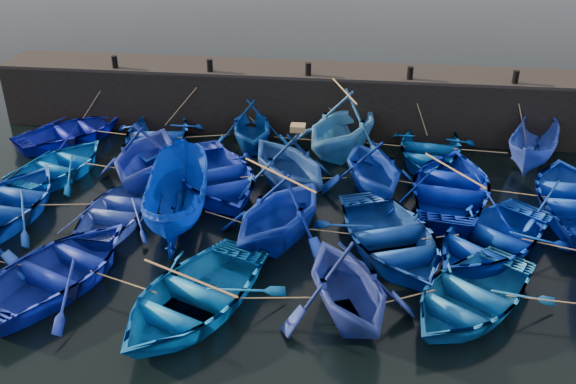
# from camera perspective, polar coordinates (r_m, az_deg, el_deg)

# --- Properties ---
(ground) EXTENTS (120.00, 120.00, 0.00)m
(ground) POSITION_cam_1_polar(r_m,az_deg,el_deg) (18.51, -1.25, -6.53)
(ground) COLOR black
(ground) RESTS_ON ground
(quay_wall) EXTENTS (26.00, 2.50, 2.50)m
(quay_wall) POSITION_cam_1_polar(r_m,az_deg,el_deg) (27.30, 1.94, 8.16)
(quay_wall) COLOR black
(quay_wall) RESTS_ON ground
(quay_top) EXTENTS (26.00, 2.50, 0.12)m
(quay_top) POSITION_cam_1_polar(r_m,az_deg,el_deg) (26.88, 1.99, 10.79)
(quay_top) COLOR black
(quay_top) RESTS_ON quay_wall
(bollard_0) EXTENTS (0.24, 0.24, 0.50)m
(bollard_0) POSITION_cam_1_polar(r_m,az_deg,el_deg) (27.81, -15.15, 11.11)
(bollard_0) COLOR black
(bollard_0) RESTS_ON quay_top
(bollard_1) EXTENTS (0.24, 0.24, 0.50)m
(bollard_1) POSITION_cam_1_polar(r_m,az_deg,el_deg) (26.59, -6.97, 11.11)
(bollard_1) COLOR black
(bollard_1) RESTS_ON quay_top
(bollard_2) EXTENTS (0.24, 0.24, 0.50)m
(bollard_2) POSITION_cam_1_polar(r_m,az_deg,el_deg) (25.93, 1.81, 10.87)
(bollard_2) COLOR black
(bollard_2) RESTS_ON quay_top
(bollard_3) EXTENTS (0.24, 0.24, 0.50)m
(bollard_3) POSITION_cam_1_polar(r_m,az_deg,el_deg) (25.89, 10.80, 10.36)
(bollard_3) COLOR black
(bollard_3) RESTS_ON quay_top
(bollard_4) EXTENTS (0.24, 0.24, 0.50)m
(bollard_4) POSITION_cam_1_polar(r_m,az_deg,el_deg) (26.45, 19.58, 9.62)
(bollard_4) COLOR black
(bollard_4) RESTS_ON quay_top
(boat_0) EXTENTS (5.39, 5.50, 0.93)m
(boat_0) POSITION_cam_1_polar(r_m,az_deg,el_deg) (27.58, -18.72, 5.13)
(boat_0) COLOR #09129F
(boat_0) RESTS_ON ground
(boat_1) EXTENTS (4.53, 5.76, 1.08)m
(boat_1) POSITION_cam_1_polar(r_m,az_deg,el_deg) (25.95, -11.65, 4.83)
(boat_1) COLOR #0A329E
(boat_1) RESTS_ON ground
(boat_2) EXTENTS (3.98, 4.38, 1.99)m
(boat_2) POSITION_cam_1_polar(r_m,az_deg,el_deg) (25.36, -3.29, 5.93)
(boat_2) COLOR navy
(boat_2) RESTS_ON ground
(boat_3) EXTENTS (5.89, 6.22, 2.58)m
(boat_3) POSITION_cam_1_polar(r_m,az_deg,el_deg) (24.76, 4.91, 6.05)
(boat_3) COLOR #3577CC
(boat_3) RESTS_ON ground
(boat_4) EXTENTS (4.15, 5.35, 1.02)m
(boat_4) POSITION_cam_1_polar(r_m,az_deg,el_deg) (25.03, 12.45, 3.79)
(boat_4) COLOR navy
(boat_4) RESTS_ON ground
(boat_5) EXTENTS (3.04, 4.56, 1.65)m
(boat_5) POSITION_cam_1_polar(r_m,az_deg,el_deg) (25.44, 21.01, 3.71)
(boat_5) COLOR #243FA7
(boat_5) RESTS_ON ground
(boat_6) EXTENTS (4.20, 5.01, 0.89)m
(boat_6) POSITION_cam_1_polar(r_m,az_deg,el_deg) (24.75, -19.51, 2.33)
(boat_6) COLOR blue
(boat_6) RESTS_ON ground
(boat_7) EXTENTS (3.97, 4.60, 2.41)m
(boat_7) POSITION_cam_1_polar(r_m,az_deg,el_deg) (22.90, -12.55, 3.36)
(boat_7) COLOR #1F31A0
(boat_7) RESTS_ON ground
(boat_8) EXTENTS (6.05, 6.67, 1.13)m
(boat_8) POSITION_cam_1_polar(r_m,az_deg,el_deg) (22.37, -6.52, 1.46)
(boat_8) COLOR #0B22B6
(boat_8) RESTS_ON ground
(boat_9) EXTENTS (5.60, 5.71, 2.28)m
(boat_9) POSITION_cam_1_polar(r_m,az_deg,el_deg) (21.93, 0.08, 2.75)
(boat_9) COLOR navy
(boat_9) RESTS_ON ground
(boat_10) EXTENTS (4.53, 4.87, 2.10)m
(boat_10) POSITION_cam_1_polar(r_m,az_deg,el_deg) (21.98, 7.61, 2.28)
(boat_10) COLOR #082896
(boat_10) RESTS_ON ground
(boat_11) EXTENTS (4.75, 6.07, 1.15)m
(boat_11) POSITION_cam_1_polar(r_m,az_deg,el_deg) (22.19, 14.40, 0.49)
(boat_11) COLOR #001695
(boat_11) RESTS_ON ground
(boat_13) EXTENTS (4.20, 5.51, 1.07)m
(boat_13) POSITION_cam_1_polar(r_m,az_deg,el_deg) (22.41, -23.79, -0.97)
(boat_13) COLOR #0C39A2
(boat_13) RESTS_ON ground
(boat_14) EXTENTS (3.13, 4.25, 0.86)m
(boat_14) POSITION_cam_1_polar(r_m,az_deg,el_deg) (21.12, -14.86, -1.49)
(boat_14) COLOR blue
(boat_14) RESTS_ON ground
(boat_15) EXTENTS (2.61, 5.23, 1.94)m
(boat_15) POSITION_cam_1_polar(r_m,az_deg,el_deg) (20.25, -9.91, -0.52)
(boat_15) COLOR #0029A1
(boat_15) RESTS_ON ground
(boat_16) EXTENTS (5.21, 5.50, 2.28)m
(boat_16) POSITION_cam_1_polar(r_m,az_deg,el_deg) (18.92, -0.74, -1.62)
(boat_16) COLOR #0C29A8
(boat_16) RESTS_ON ground
(boat_17) EXTENTS (5.43, 6.27, 1.09)m
(boat_17) POSITION_cam_1_polar(r_m,az_deg,el_deg) (18.99, 9.11, -3.98)
(boat_17) COLOR navy
(boat_17) RESTS_ON ground
(boat_18) EXTENTS (5.91, 6.13, 1.04)m
(boat_18) POSITION_cam_1_polar(r_m,az_deg,el_deg) (19.68, 17.52, -3.89)
(boat_18) COLOR #022BA5
(boat_18) RESTS_ON ground
(boat_21) EXTENTS (5.29, 6.05, 1.05)m
(boat_21) POSITION_cam_1_polar(r_m,az_deg,el_deg) (18.50, -19.73, -6.48)
(boat_21) COLOR #11229A
(boat_21) RESTS_ON ground
(boat_22) EXTENTS (5.39, 6.17, 1.07)m
(boat_22) POSITION_cam_1_polar(r_m,az_deg,el_deg) (16.63, -8.62, -9.13)
(boat_22) COLOR #095FB5
(boat_22) RESTS_ON ground
(boat_23) EXTENTS (4.76, 5.06, 2.12)m
(boat_23) POSITION_cam_1_polar(r_m,az_deg,el_deg) (16.04, 5.31, -8.13)
(boat_23) COLOR navy
(boat_23) RESTS_ON ground
(boat_24) EXTENTS (5.46, 5.77, 0.97)m
(boat_24) POSITION_cam_1_polar(r_m,az_deg,el_deg) (17.20, 15.86, -8.79)
(boat_24) COLOR #10589B
(boat_24) RESTS_ON ground
(wooden_crate) EXTENTS (0.49, 0.44, 0.21)m
(wooden_crate) POSITION_cam_1_polar(r_m,az_deg,el_deg) (21.40, 0.89, 5.73)
(wooden_crate) COLOR olive
(wooden_crate) RESTS_ON boat_9
(mooring_ropes) EXTENTS (18.13, 11.93, 2.10)m
(mooring_ropes) POSITION_cam_1_polar(r_m,az_deg,el_deg) (22.27, 0.47, 2.41)
(mooring_ropes) COLOR tan
(mooring_ropes) RESTS_ON ground
(loose_oars) EXTENTS (9.42, 12.37, 1.57)m
(loose_oars) POSITION_cam_1_polar(r_m,az_deg,el_deg) (19.92, 3.54, 2.06)
(loose_oars) COLOR #99724C
(loose_oars) RESTS_ON ground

